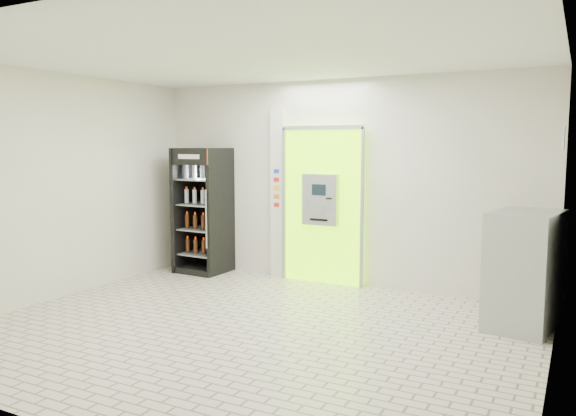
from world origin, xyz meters
The scene contains 7 objects.
ground centered at (0.00, 0.00, 0.00)m, with size 6.00×6.00×0.00m, color beige.
room_shell centered at (0.00, 0.00, 1.84)m, with size 6.00×6.00×6.00m.
atm_assembly centered at (-0.20, 2.41, 1.17)m, with size 1.30×0.24×2.33m.
pillar centered at (-0.98, 2.45, 1.30)m, with size 0.22×0.11×2.60m.
beverage_cooler centered at (-2.20, 2.17, 0.96)m, with size 0.78×0.73×2.00m.
steel_cabinet centered at (2.66, 1.55, 0.66)m, with size 0.82×1.08×1.31m.
exit_sign centered at (2.99, 1.40, 2.12)m, with size 0.02×0.22×0.26m.
Camera 1 is at (3.17, -5.15, 2.05)m, focal length 35.00 mm.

